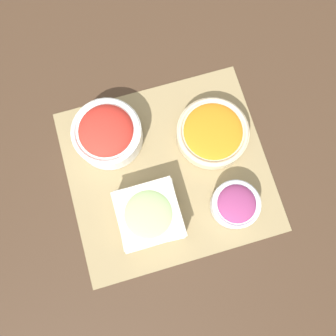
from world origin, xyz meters
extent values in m
plane|color=#422D1E|center=(0.00, 0.00, 0.00)|extent=(3.00, 3.00, 0.00)
cube|color=#937F56|center=(0.00, 0.00, 0.00)|extent=(0.52, 0.47, 0.00)
cube|color=silver|center=(0.08, 0.10, 0.03)|extent=(0.16, 0.16, 0.05)
cube|color=silver|center=(0.08, 0.10, 0.06)|extent=(0.15, 0.15, 0.00)
ellipsoid|color=#A8CC7F|center=(0.08, 0.10, 0.06)|extent=(0.12, 0.12, 0.03)
cylinder|color=beige|center=(-0.14, -0.06, 0.02)|extent=(0.19, 0.19, 0.04)
torus|color=beige|center=(-0.14, -0.06, 0.04)|extent=(0.18, 0.18, 0.01)
ellipsoid|color=orange|center=(-0.14, -0.06, 0.04)|extent=(0.15, 0.15, 0.02)
cylinder|color=silver|center=(-0.14, 0.13, 0.03)|extent=(0.12, 0.12, 0.05)
torus|color=silver|center=(-0.14, 0.13, 0.05)|extent=(0.12, 0.12, 0.01)
ellipsoid|color=#93386B|center=(-0.14, 0.13, 0.05)|extent=(0.10, 0.10, 0.03)
cylinder|color=white|center=(0.12, -0.13, 0.04)|extent=(0.18, 0.18, 0.06)
torus|color=white|center=(0.12, -0.13, 0.07)|extent=(0.17, 0.17, 0.01)
ellipsoid|color=red|center=(0.12, -0.13, 0.07)|extent=(0.14, 0.14, 0.05)
camera|label=1|loc=(0.05, 0.16, 0.84)|focal=35.00mm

